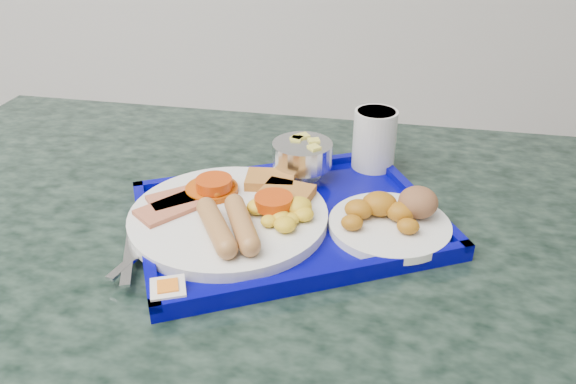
% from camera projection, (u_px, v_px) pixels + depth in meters
% --- Properties ---
extents(table, '(1.35, 0.95, 0.80)m').
position_uv_depth(table, '(257.00, 344.00, 0.86)').
color(table, gray).
rests_on(table, floor).
extents(tray, '(0.48, 0.43, 0.02)m').
position_uv_depth(tray, '(288.00, 220.00, 0.77)').
color(tray, '#03027F').
rests_on(tray, table).
extents(main_plate, '(0.27, 0.27, 0.04)m').
position_uv_depth(main_plate, '(234.00, 212.00, 0.76)').
color(main_plate, silver).
rests_on(main_plate, tray).
extents(bread_plate, '(0.16, 0.16, 0.05)m').
position_uv_depth(bread_plate, '(393.00, 217.00, 0.74)').
color(bread_plate, silver).
rests_on(bread_plate, tray).
extents(fruit_bowl, '(0.09, 0.09, 0.06)m').
position_uv_depth(fruit_bowl, '(302.00, 155.00, 0.85)').
color(fruit_bowl, silver).
rests_on(fruit_bowl, tray).
extents(juice_cup, '(0.07, 0.07, 0.09)m').
position_uv_depth(juice_cup, '(375.00, 137.00, 0.88)').
color(juice_cup, silver).
rests_on(juice_cup, tray).
extents(spoon, '(0.07, 0.18, 0.01)m').
position_uv_depth(spoon, '(148.00, 218.00, 0.76)').
color(spoon, silver).
rests_on(spoon, tray).
extents(knife, '(0.06, 0.17, 0.00)m').
position_uv_depth(knife, '(131.00, 243.00, 0.71)').
color(knife, silver).
rests_on(knife, tray).
extents(jam_packet, '(0.05, 0.05, 0.02)m').
position_uv_depth(jam_packet, '(168.00, 291.00, 0.62)').
color(jam_packet, silver).
rests_on(jam_packet, tray).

